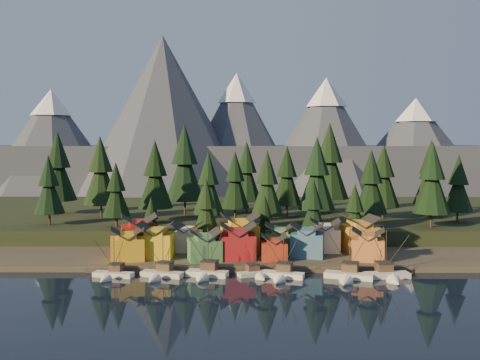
{
  "coord_description": "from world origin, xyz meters",
  "views": [
    {
      "loc": [
        -1.36,
        -113.72,
        31.68
      ],
      "look_at": [
        -2.16,
        30.0,
        21.69
      ],
      "focal_mm": 40.0,
      "sensor_mm": 36.0,
      "label": 1
    }
  ],
  "objects_px": {
    "house_front_0": "(127,243)",
    "house_front_1": "(156,239)",
    "house_back_1": "(187,237)",
    "boat_6": "(389,269)",
    "boat_3": "(256,269)",
    "house_back_0": "(139,233)",
    "boat_0": "(111,270)",
    "boat_5": "(348,270)",
    "boat_4": "(282,269)",
    "boat_2": "(206,267)",
    "boat_1": "(160,268)"
  },
  "relations": [
    {
      "from": "boat_4",
      "to": "boat_6",
      "type": "distance_m",
      "value": 24.88
    },
    {
      "from": "boat_2",
      "to": "boat_5",
      "type": "relative_size",
      "value": 0.99
    },
    {
      "from": "boat_3",
      "to": "house_front_0",
      "type": "xyz_separation_m",
      "value": [
        -33.04,
        11.21,
        4.04
      ]
    },
    {
      "from": "house_back_1",
      "to": "boat_6",
      "type": "bearing_deg",
      "value": -15.22
    },
    {
      "from": "boat_1",
      "to": "boat_4",
      "type": "height_order",
      "value": "boat_4"
    },
    {
      "from": "boat_6",
      "to": "house_back_1",
      "type": "relative_size",
      "value": 1.51
    },
    {
      "from": "house_back_0",
      "to": "house_front_1",
      "type": "bearing_deg",
      "value": -65.18
    },
    {
      "from": "boat_1",
      "to": "house_back_1",
      "type": "relative_size",
      "value": 1.41
    },
    {
      "from": "boat_4",
      "to": "house_back_0",
      "type": "xyz_separation_m",
      "value": [
        -37.81,
        23.11,
        4.62
      ]
    },
    {
      "from": "boat_6",
      "to": "house_back_0",
      "type": "xyz_separation_m",
      "value": [
        -62.68,
        23.38,
        4.54
      ]
    },
    {
      "from": "boat_0",
      "to": "boat_3",
      "type": "bearing_deg",
      "value": 13.66
    },
    {
      "from": "boat_3",
      "to": "boat_5",
      "type": "bearing_deg",
      "value": -29.14
    },
    {
      "from": "boat_3",
      "to": "house_back_0",
      "type": "bearing_deg",
      "value": 124.68
    },
    {
      "from": "boat_0",
      "to": "boat_3",
      "type": "height_order",
      "value": "boat_0"
    },
    {
      "from": "boat_5",
      "to": "house_front_1",
      "type": "distance_m",
      "value": 50.42
    },
    {
      "from": "boat_4",
      "to": "house_front_1",
      "type": "distance_m",
      "value": 36.05
    },
    {
      "from": "boat_6",
      "to": "house_back_1",
      "type": "xyz_separation_m",
      "value": [
        -49.42,
        24.27,
        3.28
      ]
    },
    {
      "from": "boat_2",
      "to": "boat_6",
      "type": "xyz_separation_m",
      "value": [
        42.7,
        -1.43,
        -0.13
      ]
    },
    {
      "from": "house_front_1",
      "to": "house_back_1",
      "type": "relative_size",
      "value": 1.1
    },
    {
      "from": "boat_5",
      "to": "house_front_0",
      "type": "height_order",
      "value": "boat_5"
    },
    {
      "from": "house_back_1",
      "to": "boat_4",
      "type": "bearing_deg",
      "value": -33.42
    },
    {
      "from": "house_front_1",
      "to": "boat_3",
      "type": "bearing_deg",
      "value": -26.78
    },
    {
      "from": "boat_5",
      "to": "boat_0",
      "type": "bearing_deg",
      "value": -162.09
    },
    {
      "from": "boat_0",
      "to": "boat_3",
      "type": "relative_size",
      "value": 1.09
    },
    {
      "from": "boat_2",
      "to": "boat_6",
      "type": "height_order",
      "value": "boat_2"
    },
    {
      "from": "house_front_0",
      "to": "house_front_1",
      "type": "xyz_separation_m",
      "value": [
        6.89,
        2.87,
        0.42
      ]
    },
    {
      "from": "boat_0",
      "to": "house_back_1",
      "type": "height_order",
      "value": "boat_0"
    },
    {
      "from": "boat_6",
      "to": "house_back_0",
      "type": "bearing_deg",
      "value": 154.15
    },
    {
      "from": "house_back_0",
      "to": "boat_0",
      "type": "bearing_deg",
      "value": -109.82
    },
    {
      "from": "boat_5",
      "to": "boat_6",
      "type": "xyz_separation_m",
      "value": [
        9.57,
        0.57,
        0.02
      ]
    },
    {
      "from": "boat_5",
      "to": "boat_2",
      "type": "bearing_deg",
      "value": -164.07
    },
    {
      "from": "boat_1",
      "to": "boat_6",
      "type": "bearing_deg",
      "value": 14.44
    },
    {
      "from": "boat_0",
      "to": "boat_4",
      "type": "distance_m",
      "value": 40.04
    },
    {
      "from": "boat_5",
      "to": "boat_1",
      "type": "bearing_deg",
      "value": -162.64
    },
    {
      "from": "boat_1",
      "to": "boat_2",
      "type": "xyz_separation_m",
      "value": [
        10.77,
        0.45,
        0.3
      ]
    },
    {
      "from": "house_back_0",
      "to": "house_front_0",
      "type": "bearing_deg",
      "value": -110.66
    },
    {
      "from": "boat_0",
      "to": "boat_2",
      "type": "bearing_deg",
      "value": 12.9
    },
    {
      "from": "boat_5",
      "to": "house_front_0",
      "type": "xyz_separation_m",
      "value": [
        -54.25,
        13.97,
        3.55
      ]
    },
    {
      "from": "boat_6",
      "to": "house_front_0",
      "type": "bearing_deg",
      "value": 162.75
    },
    {
      "from": "house_front_0",
      "to": "house_back_0",
      "type": "bearing_deg",
      "value": 70.06
    },
    {
      "from": "house_front_0",
      "to": "boat_2",
      "type": "bearing_deg",
      "value": -43.01
    },
    {
      "from": "boat_4",
      "to": "house_back_1",
      "type": "distance_m",
      "value": 34.49
    },
    {
      "from": "boat_2",
      "to": "boat_3",
      "type": "distance_m",
      "value": 11.96
    },
    {
      "from": "boat_1",
      "to": "boat_5",
      "type": "height_order",
      "value": "boat_5"
    },
    {
      "from": "boat_2",
      "to": "house_front_1",
      "type": "distance_m",
      "value": 20.92
    },
    {
      "from": "boat_2",
      "to": "boat_3",
      "type": "bearing_deg",
      "value": 17.18
    },
    {
      "from": "boat_3",
      "to": "boat_5",
      "type": "height_order",
      "value": "boat_5"
    },
    {
      "from": "boat_3",
      "to": "house_front_1",
      "type": "xyz_separation_m",
      "value": [
        -26.15,
        14.09,
        4.46
      ]
    },
    {
      "from": "house_back_1",
      "to": "house_front_0",
      "type": "bearing_deg",
      "value": -132.02
    },
    {
      "from": "boat_3",
      "to": "boat_4",
      "type": "distance_m",
      "value": 6.22
    }
  ]
}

